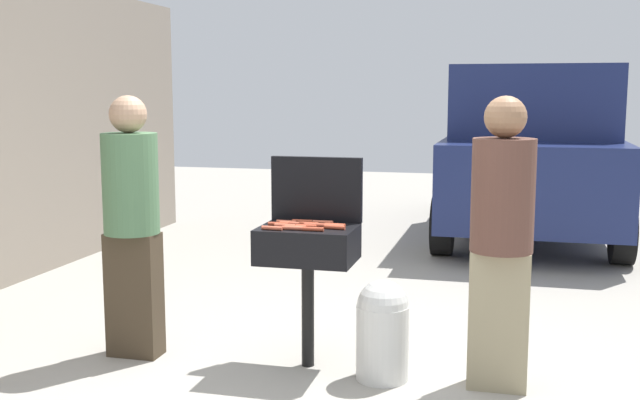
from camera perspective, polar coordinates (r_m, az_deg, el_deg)
The scene contains 23 objects.
ground_plane at distance 4.74m, azimuth -0.26°, elevation -13.40°, with size 24.00×24.00×0.00m, color #9E998E.
bbq_grill at distance 4.80m, azimuth -0.92°, elevation -3.68°, with size 0.60×0.44×0.90m.
grill_lid_open at distance 4.95m, azimuth -0.26°, elevation 0.81°, with size 0.60×0.05×0.42m, color black.
hot_dog_0 at distance 4.82m, azimuth -2.28°, elevation -1.76°, with size 0.03×0.03×0.13m, color #C6593D.
hot_dog_1 at distance 4.68m, azimuth 1.11°, elevation -2.06°, with size 0.03×0.03×0.13m, color #AD4228.
hot_dog_2 at distance 4.85m, azimuth 0.21°, elevation -1.69°, with size 0.03×0.03×0.13m, color #C6593D.
hot_dog_3 at distance 4.76m, azimuth -0.42°, elevation -1.88°, with size 0.03×0.03×0.13m, color #B74C33.
hot_dog_4 at distance 4.80m, azimuth -3.13°, elevation -1.81°, with size 0.03×0.03×0.13m, color #AD4228.
hot_dog_5 at distance 4.66m, azimuth -3.60°, elevation -2.11°, with size 0.03×0.03×0.13m, color #C6593D.
hot_dog_6 at distance 4.72m, azimuth 1.06°, elevation -1.97°, with size 0.03×0.03×0.13m, color #C6593D.
hot_dog_7 at distance 4.62m, azimuth -0.51°, elevation -2.19°, with size 0.03×0.03×0.13m, color #AD4228.
hot_dog_8 at distance 4.80m, azimuth -0.84°, elevation -1.80°, with size 0.03×0.03×0.13m, color #AD4228.
hot_dog_9 at distance 4.66m, azimuth -2.04°, elevation -2.11°, with size 0.03×0.03×0.13m, color #C6593D.
hot_dog_10 at distance 4.74m, azimuth -2.63°, elevation -1.93°, with size 0.03×0.03×0.13m, color #C6593D.
hot_dog_11 at distance 4.71m, azimuth -1.05°, elevation -1.98°, with size 0.03×0.03×0.13m, color #AD4228.
hot_dog_12 at distance 4.69m, azimuth -1.84°, elevation -2.04°, with size 0.03×0.03×0.13m, color #B74C33.
hot_dog_13 at distance 4.89m, azimuth -1.34°, elevation -1.62°, with size 0.03×0.03×0.13m, color #AD4228.
hot_dog_14 at distance 4.75m, azimuth 1.14°, elevation -1.89°, with size 0.03×0.03×0.13m, color #AD4228.
hot_dog_15 at distance 4.87m, azimuth -2.53°, elevation -1.66°, with size 0.03×0.03×0.13m, color #C6593D.
propane_tank at distance 4.70m, azimuth 4.69°, elevation -9.49°, with size 0.32×0.32×0.62m.
person_left at distance 5.11m, azimuth -13.88°, elevation -1.23°, with size 0.36×0.36×1.72m.
person_right at distance 4.52m, azimuth 13.40°, elevation -2.40°, with size 0.36×0.36×1.72m.
parked_minivan at distance 9.62m, azimuth 15.43°, elevation 3.58°, with size 2.03×4.40×2.02m.
Camera 1 is at (1.12, -4.27, 1.74)m, focal length 42.88 mm.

